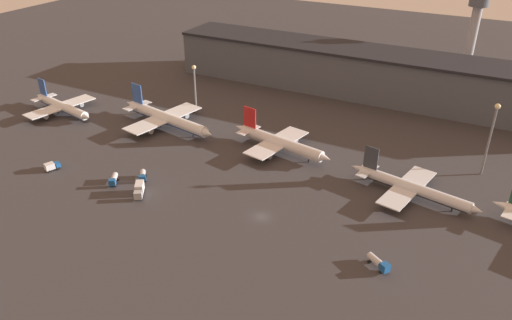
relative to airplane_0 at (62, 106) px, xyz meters
The scene contains 14 objects.
ground 112.80m from the airplane_0, 14.54° to the right, with size 600.00×600.00×0.00m, color #383538.
terminal_building 136.22m from the airplane_0, 36.64° to the left, with size 188.30×26.08×20.94m.
airplane_0 is the anchor object (origin of this frame).
airplane_1 48.13m from the airplane_0, 11.52° to the left, with size 49.56×35.28×14.20m.
airplane_2 96.96m from the airplane_0, ahead, with size 42.34×29.41×13.53m.
airplane_3 145.00m from the airplane_0, ahead, with size 42.17×29.17×12.47m.
service_vehicle_0 149.25m from the airplane_0, 13.31° to the right, with size 6.75×5.28×2.89m.
service_vehicle_1 70.64m from the airplane_0, 22.88° to the right, with size 4.71×5.33×2.54m.
service_vehicle_2 50.07m from the airplane_0, 47.37° to the right, with size 4.03×5.42×2.75m.
service_vehicle_3 67.60m from the airplane_0, 30.10° to the right, with size 4.81×6.18×2.74m.
service_vehicle_5 78.78m from the airplane_0, 26.79° to the right, with size 5.83×7.30×3.76m.
lamp_post_0 57.45m from the airplane_0, 29.50° to the left, with size 1.80×1.80×20.60m.
lamp_post_1 165.76m from the airplane_0, ahead, with size 1.80×1.80×25.27m.
control_tower 191.43m from the airplane_0, 40.61° to the left, with size 9.00×9.00×42.65m.
Camera 1 is at (54.08, -106.37, 83.90)m, focal length 35.00 mm.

